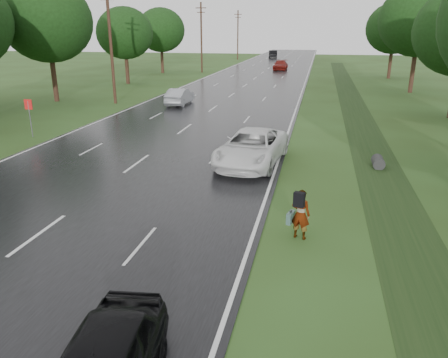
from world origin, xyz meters
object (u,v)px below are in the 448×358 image
white_pickup (252,147)px  road_sign (29,110)px  pedestrian (300,213)px  silver_sedan (180,96)px

white_pickup → road_sign: bearing=174.7°
pedestrian → silver_sedan: (-11.48, 23.77, -0.09)m
pedestrian → silver_sedan: 26.39m
silver_sedan → pedestrian: bearing=115.3°
white_pickup → pedestrian: bearing=-64.4°
pedestrian → white_pickup: bearing=-54.6°
road_sign → pedestrian: road_sign is taller
road_sign → silver_sedan: road_sign is taller
pedestrian → white_pickup: size_ratio=0.28×
road_sign → silver_sedan: (5.20, 13.37, -0.90)m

